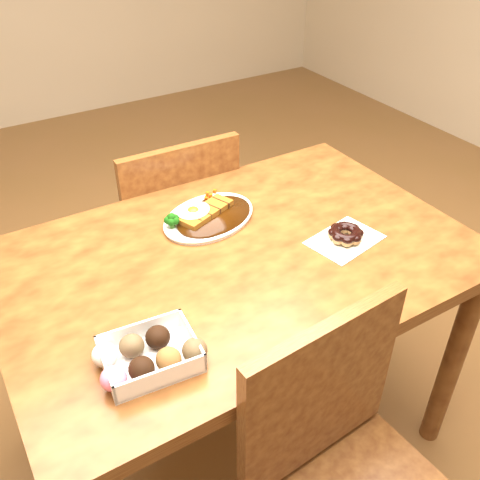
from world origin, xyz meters
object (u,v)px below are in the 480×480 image
katsu_curry_plate (207,216)px  pon_de_ring (346,234)px  table (238,283)px  chair_far (172,233)px  donut_box (148,355)px

katsu_curry_plate → pon_de_ring: (0.27, -0.28, 0.00)m
table → katsu_curry_plate: (0.01, 0.18, 0.11)m
table → katsu_curry_plate: katsu_curry_plate is taller
table → pon_de_ring: size_ratio=5.67×
table → chair_far: size_ratio=1.38×
pon_de_ring → katsu_curry_plate: bearing=134.0°
chair_far → donut_box: (-0.38, -0.76, 0.30)m
katsu_curry_plate → donut_box: size_ratio=1.53×
chair_far → katsu_curry_plate: chair_far is taller
katsu_curry_plate → pon_de_ring: bearing=-46.0°
katsu_curry_plate → donut_box: (-0.35, -0.40, 0.01)m
katsu_curry_plate → donut_box: bearing=-131.0°
chair_far → pon_de_ring: bearing=111.3°
chair_far → donut_box: 0.90m
chair_far → katsu_curry_plate: (-0.04, -0.36, 0.29)m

